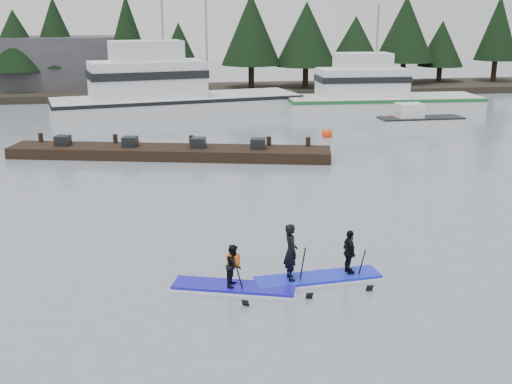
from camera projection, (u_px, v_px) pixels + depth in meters
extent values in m
plane|color=gray|center=(294.00, 293.00, 16.93)|extent=(160.00, 160.00, 0.00)
cube|color=#2D281E|center=(187.00, 91.00, 56.66)|extent=(70.00, 8.00, 0.60)
cube|color=#4C4C51|center=(23.00, 66.00, 55.67)|extent=(18.00, 6.00, 5.00)
cube|color=silver|center=(178.00, 112.00, 46.21)|extent=(18.04, 7.93, 2.33)
cube|color=white|center=(147.00, 79.00, 44.85)|extent=(8.35, 4.86, 2.52)
cylinder|color=gray|center=(163.00, 42.00, 44.57)|extent=(0.14, 0.14, 7.54)
cube|color=silver|center=(383.00, 110.00, 47.42)|extent=(14.33, 4.73, 2.02)
cube|color=white|center=(362.00, 83.00, 46.67)|extent=(6.50, 3.22, 2.02)
cylinder|color=gray|center=(377.00, 51.00, 46.18)|extent=(0.14, 0.14, 6.45)
cube|color=silver|center=(421.00, 122.00, 40.98)|extent=(5.34, 1.61, 0.62)
cube|color=black|center=(169.00, 152.00, 32.43)|extent=(16.27, 6.14, 0.54)
sphere|color=#FF370C|center=(135.00, 146.00, 35.29)|extent=(0.59, 0.59, 0.59)
sphere|color=#FF370C|center=(327.00, 137.00, 37.78)|extent=(0.63, 0.63, 0.63)
sphere|color=#FF370C|center=(390.00, 120.00, 43.67)|extent=(0.50, 0.50, 0.50)
cube|color=#1714BD|center=(234.00, 287.00, 17.15)|extent=(3.37, 1.83, 0.12)
imported|color=black|center=(234.00, 265.00, 16.98)|extent=(0.59, 0.66, 1.14)
cube|color=orange|center=(234.00, 260.00, 16.94)|extent=(0.35, 0.29, 0.32)
cylinder|color=black|center=(242.00, 285.00, 16.86)|extent=(0.42, 0.78, 1.45)
cube|color=#1727D8|center=(318.00, 278.00, 17.72)|extent=(3.56, 1.09, 0.12)
imported|color=black|center=(291.00, 252.00, 17.30)|extent=(0.42, 0.60, 1.58)
cylinder|color=black|center=(302.00, 269.00, 17.28)|extent=(0.10, 0.95, 1.61)
imported|color=black|center=(349.00, 252.00, 17.74)|extent=(0.36, 0.76, 1.26)
cylinder|color=black|center=(360.00, 269.00, 17.72)|extent=(0.09, 0.88, 1.49)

